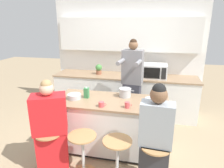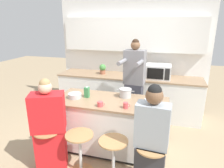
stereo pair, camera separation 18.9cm
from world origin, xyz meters
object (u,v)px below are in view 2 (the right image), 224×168
person_seated_near (151,144)px  fruit_bowl (75,96)px  kitchen_island (111,125)px  juice_carton (87,92)px  person_wrapped_blanket (49,128)px  person_cooking (134,87)px  bar_stool_center_right (113,159)px  bar_stool_leftmost (49,147)px  coffee_cup_far (126,105)px  bar_stool_center_left (80,152)px  bar_stool_rightmost (150,166)px  cooking_pot (125,93)px  microwave (158,72)px  coffee_cup_near (100,104)px  potted_plant (103,69)px

person_seated_near → fruit_bowl: 1.49m
kitchen_island → juice_carton: bearing=176.8°
person_wrapped_blanket → person_cooking: bearing=32.6°
bar_stool_center_right → juice_carton: (-0.66, 0.74, 0.62)m
bar_stool_leftmost → coffee_cup_far: (1.03, 0.49, 0.58)m
bar_stool_center_left → person_seated_near: bearing=0.3°
bar_stool_rightmost → cooking_pot: (-0.53, 0.93, 0.61)m
bar_stool_leftmost → fruit_bowl: 0.89m
juice_carton → microwave: 1.74m
microwave → coffee_cup_near: bearing=-113.8°
kitchen_island → person_wrapped_blanket: size_ratio=1.32×
juice_carton → potted_plant: potted_plant is taller
coffee_cup_near → microwave: (0.74, 1.67, 0.15)m
coffee_cup_far → juice_carton: juice_carton is taller
bar_stool_center_right → coffee_cup_far: (0.05, 0.48, 0.58)m
juice_carton → potted_plant: (-0.19, 1.41, 0.08)m
bar_stool_rightmost → coffee_cup_near: coffee_cup_near is taller
bar_stool_rightmost → fruit_bowl: bearing=153.4°
bar_stool_leftmost → juice_carton: size_ratio=3.39×
coffee_cup_near → coffee_cup_far: size_ratio=1.13×
bar_stool_center_right → bar_stool_rightmost: size_ratio=1.00×
person_seated_near → cooking_pot: 1.08m
person_seated_near → bar_stool_rightmost: bearing=-69.3°
kitchen_island → bar_stool_rightmost: (0.73, -0.73, -0.09)m
bar_stool_center_right → coffee_cup_near: coffee_cup_near is taller
juice_carton → person_wrapped_blanket: bearing=-111.7°
kitchen_island → potted_plant: (-0.61, 1.44, 0.60)m
person_cooking → person_seated_near: person_cooking is taller
microwave → bar_stool_center_left: bearing=-113.2°
person_seated_near → fruit_bowl: (-1.32, 0.64, 0.27)m
bar_stool_center_left → coffee_cup_near: bearing=69.1°
person_cooking → kitchen_island: bearing=-102.7°
fruit_bowl → coffee_cup_far: size_ratio=2.13×
kitchen_island → person_seated_near: (0.72, -0.69, 0.21)m
kitchen_island → fruit_bowl: bearing=-174.4°
coffee_cup_near → kitchen_island: bearing=73.5°
bar_stool_rightmost → potted_plant: potted_plant is taller
bar_stool_center_right → microwave: 2.27m
person_cooking → juice_carton: bearing=-127.1°
bar_stool_center_right → coffee_cup_far: coffee_cup_far is taller
bar_stool_leftmost → fruit_bowl: size_ratio=2.83×
bar_stool_center_right → juice_carton: size_ratio=3.39×
juice_carton → potted_plant: bearing=97.7°
fruit_bowl → kitchen_island: bearing=5.6°
kitchen_island → potted_plant: size_ratio=7.85×
person_cooking → bar_stool_center_left: bearing=-102.9°
bar_stool_center_right → coffee_cup_near: bearing=126.6°
person_seated_near → cooking_pot: size_ratio=4.87×
bar_stool_center_right → person_seated_near: bearing=2.6°
person_cooking → coffee_cup_far: person_cooking is taller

